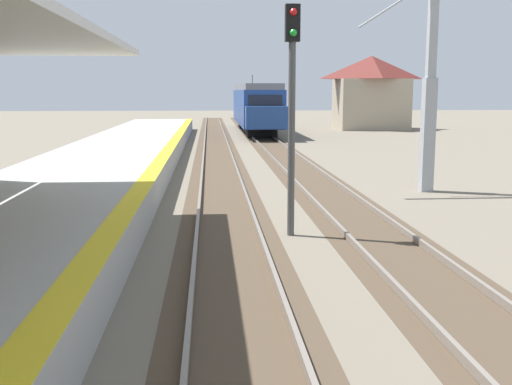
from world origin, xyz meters
TOP-DOWN VIEW (x-y plane):
  - station_platform at (-2.50, 16.00)m, footprint 5.00×80.00m
  - track_pair_nearest_platform at (1.90, 20.00)m, footprint 2.34×120.00m
  - track_pair_middle at (5.30, 20.00)m, footprint 2.34×120.00m
  - approaching_train at (5.30, 51.52)m, footprint 2.93×19.60m
  - rail_signal_post at (3.36, 14.81)m, footprint 0.32×0.34m
  - catenary_pylon_far_side at (8.41, 20.85)m, footprint 5.00×0.40m
  - distant_trackside_house at (15.78, 55.10)m, footprint 6.60×5.28m

SIDE VIEW (x-z plane):
  - track_pair_nearest_platform at x=1.90m, z-range -0.03..0.13m
  - track_pair_middle at x=5.30m, z-range -0.03..0.13m
  - station_platform at x=-2.50m, z-range 0.00..0.90m
  - approaching_train at x=5.30m, z-range -0.20..4.56m
  - rail_signal_post at x=3.36m, z-range 0.59..5.79m
  - distant_trackside_house at x=15.78m, z-range 0.14..6.54m
  - catenary_pylon_far_side at x=8.41m, z-range -0.15..7.35m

